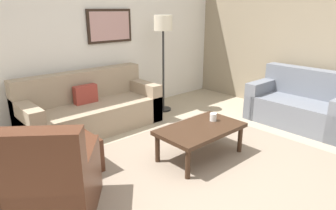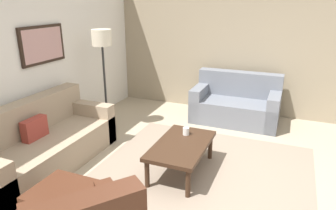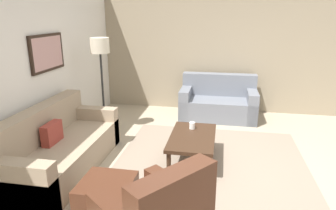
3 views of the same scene
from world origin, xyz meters
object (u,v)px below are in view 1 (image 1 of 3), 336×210
Objects in this scene: armchair_leather at (47,188)px; framed_artwork at (110,26)px; couch_main at (89,110)px; ottoman at (71,155)px; cup at (213,117)px; couch_loveseat at (302,106)px; lamp_standing at (163,33)px; coffee_table at (201,131)px.

armchair_leather is 1.34× the size of framed_artwork.
couch_main is at bearing -150.16° from framed_artwork.
ottoman is 0.67× the size of framed_artwork.
cup is (1.65, -0.74, 0.26)m from ottoman.
couch_loveseat is at bearing -17.33° from ottoman.
lamp_standing is (2.24, 0.93, 1.21)m from ottoman.
couch_loveseat reaches higher than cup.
lamp_standing reaches higher than ottoman.
couch_main reaches higher than cup.
coffee_table is 2.53m from framed_artwork.
couch_main is 1.37× the size of couch_loveseat.
armchair_leather is 10.97× the size of cup.
lamp_standing is at bearing -36.55° from framed_artwork.
couch_main is 2.16m from armchair_leather.
framed_artwork reaches higher than ottoman.
coffee_table is (-2.12, 0.32, 0.06)m from couch_loveseat.
coffee_table is at bearing -3.68° from armchair_leather.
ottoman is 1.58m from coffee_table.
lamp_standing reaches higher than couch_loveseat.
couch_loveseat reaches higher than coffee_table.
coffee_table is at bearing -172.38° from cup.
coffee_table is at bearing 171.51° from couch_loveseat.
armchair_leather reaches higher than couch_loveseat.
coffee_table is at bearing -72.95° from couch_main.
framed_artwork is at bearing 86.34° from coffee_table.
lamp_standing is (2.75, 1.58, 1.10)m from armchair_leather.
ottoman is at bearing 52.04° from armchair_leather.
coffee_table is (1.37, -0.77, 0.16)m from ottoman.
coffee_table is (0.56, -1.84, 0.06)m from couch_main.
armchair_leather is (-4.00, 0.44, 0.01)m from couch_loveseat.
framed_artwork reaches higher than armchair_leather.
ottoman is 5.47× the size of cup.
lamp_standing is at bearing 70.50° from cup.
coffee_table reaches higher than ottoman.
couch_main is at bearing 115.15° from cup.
couch_loveseat is at bearing -8.49° from coffee_table.
coffee_table is at bearing -29.42° from ottoman.
couch_main is 3.44m from couch_loveseat.
armchair_leather is 2.17m from cup.
couch_loveseat is at bearing -6.24° from armchair_leather.
couch_loveseat is at bearing -58.18° from lamp_standing.
couch_main is at bearing 174.67° from lamp_standing.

